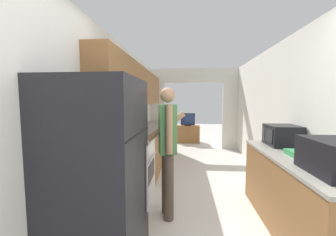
{
  "coord_description": "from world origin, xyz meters",
  "views": [
    {
      "loc": [
        -0.2,
        -1.19,
        1.52
      ],
      "look_at": [
        -0.6,
        3.22,
        1.13
      ],
      "focal_mm": 22.0,
      "sensor_mm": 36.0,
      "label": 1
    }
  ],
  "objects": [
    {
      "name": "person",
      "position": [
        -0.44,
        1.39,
        0.9
      ],
      "size": [
        0.54,
        0.43,
        1.68
      ],
      "rotation": [
        0.0,
        0.0,
        1.82
      ],
      "color": "#4C4238",
      "rests_on": "ground_plane"
    },
    {
      "name": "book_stack",
      "position": [
        1.07,
        1.24,
        0.91
      ],
      "size": [
        0.21,
        0.29,
        0.05
      ],
      "color": "#33894C",
      "rests_on": "counter_right"
    },
    {
      "name": "wall_left",
      "position": [
        -1.3,
        2.47,
        1.5
      ],
      "size": [
        0.38,
        7.68,
        2.5
      ],
      "color": "silver",
      "rests_on": "ground_plane"
    },
    {
      "name": "television",
      "position": [
        -0.16,
        6.12,
        0.83
      ],
      "size": [
        0.5,
        0.16,
        0.44
      ],
      "color": "black",
      "rests_on": "tv_cabinet"
    },
    {
      "name": "counter_right",
      "position": [
        1.05,
        1.17,
        0.44
      ],
      "size": [
        0.62,
        1.94,
        0.88
      ],
      "color": "brown",
      "rests_on": "ground_plane"
    },
    {
      "name": "range_oven",
      "position": [
        -1.05,
        1.81,
        0.45
      ],
      "size": [
        0.66,
        0.78,
        1.02
      ],
      "color": "white",
      "rests_on": "ground_plane"
    },
    {
      "name": "tv_cabinet",
      "position": [
        -0.16,
        6.17,
        0.31
      ],
      "size": [
        0.83,
        0.42,
        0.61
      ],
      "color": "brown",
      "rests_on": "ground_plane"
    },
    {
      "name": "suitcase",
      "position": [
        1.05,
        0.65,
        1.03
      ],
      "size": [
        0.38,
        0.57,
        0.3
      ],
      "color": "black",
      "rests_on": "counter_right"
    },
    {
      "name": "wall_right",
      "position": [
        1.38,
        2.04,
        1.25
      ],
      "size": [
        0.06,
        7.68,
        2.5
      ],
      "color": "silver",
      "rests_on": "ground_plane"
    },
    {
      "name": "microwave",
      "position": [
        1.14,
        1.8,
        1.03
      ],
      "size": [
        0.4,
        0.45,
        0.29
      ],
      "color": "black",
      "rests_on": "counter_right"
    },
    {
      "name": "refrigerator",
      "position": [
        -0.98,
        0.54,
        0.85
      ],
      "size": [
        0.77,
        0.82,
        1.71
      ],
      "color": "black",
      "rests_on": "ground_plane"
    },
    {
      "name": "counter_left",
      "position": [
        -1.05,
        3.27,
        0.44
      ],
      "size": [
        0.62,
        4.06,
        0.88
      ],
      "color": "brown",
      "rests_on": "ground_plane"
    },
    {
      "name": "wall_far_with_doorway",
      "position": [
        0.0,
        5.31,
        1.46
      ],
      "size": [
        3.11,
        0.06,
        2.5
      ],
      "color": "silver",
      "rests_on": "ground_plane"
    }
  ]
}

